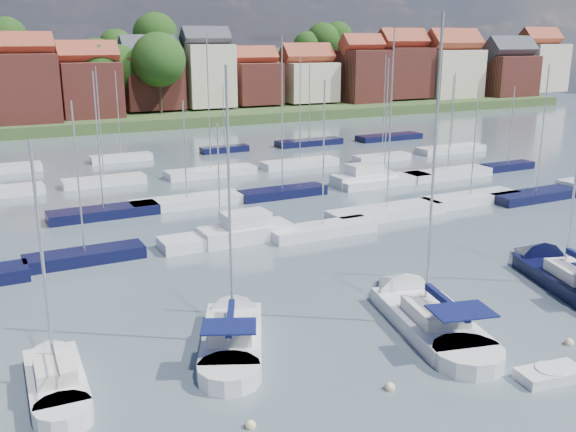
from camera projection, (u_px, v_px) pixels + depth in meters
ground at (217, 183)px, 68.35m from camera, size 260.00×260.00×0.00m
sailboat_left at (233, 329)px, 33.19m from camera, size 7.21×11.17×14.92m
sailboat_centre at (415, 309)px, 35.66m from camera, size 6.35×13.42×17.56m
sailboat_navy at (554, 272)px, 41.28m from camera, size 6.99×12.89×17.25m
sailboat_far at (54, 374)px, 28.71m from camera, size 2.69×8.96×11.90m
tender at (550, 374)px, 28.88m from camera, size 3.21×1.85×0.66m
buoy_a at (250, 428)px, 25.36m from camera, size 0.45×0.45×0.45m
buoy_b at (390, 389)px, 28.12m from camera, size 0.47×0.47×0.47m
buoy_c at (453, 357)px, 31.02m from camera, size 0.54×0.54×0.54m
buoy_d at (569, 345)px, 32.24m from camera, size 0.48×0.48×0.48m
buoy_e at (417, 282)px, 40.52m from camera, size 0.53×0.53×0.53m
marina_field at (251, 186)px, 64.92m from camera, size 79.62×41.41×15.93m
far_shore_town at (80, 85)px, 147.55m from camera, size 212.46×90.00×22.27m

